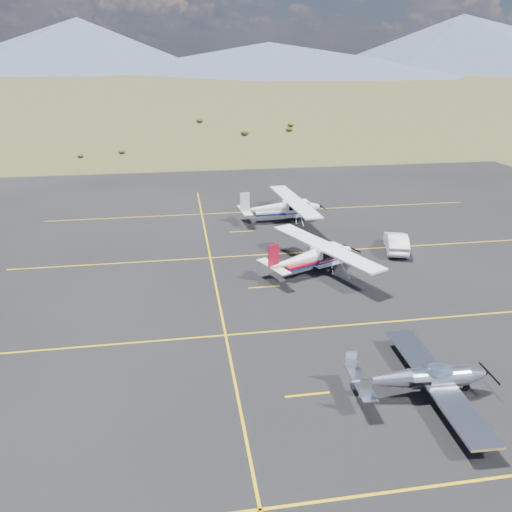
# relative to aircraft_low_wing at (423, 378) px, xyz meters

# --- Properties ---
(ground) EXTENTS (1600.00, 1600.00, 0.00)m
(ground) POSITION_rel_aircraft_low_wing_xyz_m (-1.85, 4.26, -0.86)
(ground) COLOR #383D1C
(ground) RESTS_ON ground
(apron) EXTENTS (72.00, 72.00, 0.02)m
(apron) POSITION_rel_aircraft_low_wing_xyz_m (-1.85, 11.26, -0.86)
(apron) COLOR black
(apron) RESTS_ON ground
(aircraft_low_wing) EXTENTS (5.93, 8.28, 1.80)m
(aircraft_low_wing) POSITION_rel_aircraft_low_wing_xyz_m (0.00, 0.00, 0.00)
(aircraft_low_wing) COLOR silver
(aircraft_low_wing) RESTS_ON apron
(aircraft_cessna) EXTENTS (7.45, 10.00, 2.61)m
(aircraft_cessna) POSITION_rel_aircraft_low_wing_xyz_m (-1.21, 13.63, 0.30)
(aircraft_cessna) COLOR white
(aircraft_cessna) RESTS_ON apron
(aircraft_plain) EXTENTS (6.60, 10.97, 2.77)m
(aircraft_plain) POSITION_rel_aircraft_low_wing_xyz_m (-0.89, 25.18, 0.37)
(aircraft_plain) COLOR white
(aircraft_plain) RESTS_ON apron
(sedan) EXTENTS (2.63, 4.45, 1.39)m
(sedan) POSITION_rel_aircraft_low_wing_xyz_m (6.05, 16.51, -0.16)
(sedan) COLOR white
(sedan) RESTS_ON apron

